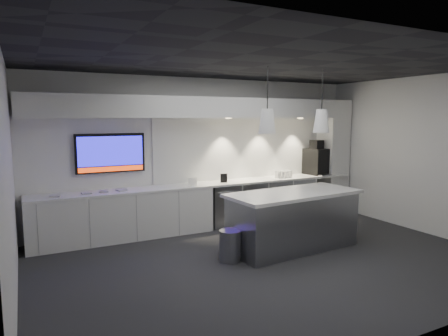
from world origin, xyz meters
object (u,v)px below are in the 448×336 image
wall_tv (111,153)px  bin (230,246)px  coffee_machine (316,160)px  island (293,220)px

wall_tv → bin: size_ratio=2.57×
wall_tv → coffee_machine: (4.61, -0.25, -0.33)m
wall_tv → bin: wall_tv is taller
island → bin: 1.25m
wall_tv → bin: 2.88m
bin → coffee_machine: 3.92m
bin → coffee_machine: coffee_machine is taller
island → bin: island is taller
wall_tv → island: wall_tv is taller
wall_tv → bin: bearing=-58.3°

